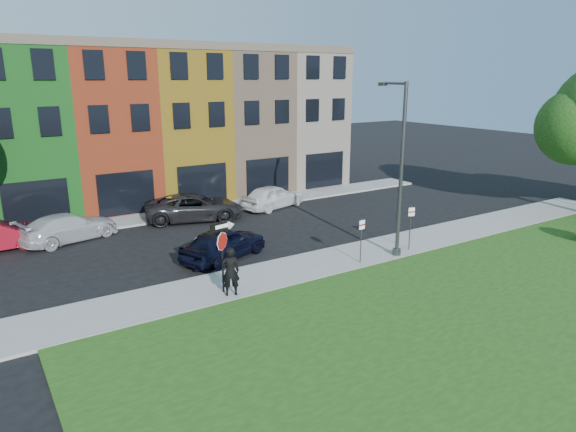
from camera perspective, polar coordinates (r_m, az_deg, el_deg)
ground at (r=21.52m, az=8.24°, el=-7.82°), size 120.00×120.00×0.00m
sidewalk_near at (r=24.84m, az=7.25°, el=-4.43°), size 40.00×3.00×0.12m
sidewalk_far at (r=32.61m, az=-13.39°, el=0.06°), size 40.00×2.40×0.12m
rowhouse_block at (r=37.73m, az=-16.33°, el=9.51°), size 30.00×10.12×10.00m
stop_sign at (r=19.98m, az=-7.33°, el=-2.93°), size 1.04×0.26×2.89m
man at (r=20.04m, az=-6.42°, el=-6.14°), size 0.99×0.90×1.95m
sedan_near at (r=24.38m, az=-7.16°, el=-3.03°), size 4.97×5.83×1.56m
parked_car_silver at (r=29.21m, az=-23.19°, el=-1.16°), size 5.06×6.31×1.48m
parked_car_dark at (r=31.24m, az=-10.35°, el=0.98°), size 6.01×7.33×1.61m
parked_car_white at (r=33.60m, az=-1.71°, el=2.17°), size 4.21×5.50×1.55m
street_lamp at (r=24.33m, az=12.23°, el=4.98°), size 0.90×2.53×8.05m
parking_sign_a at (r=23.43m, az=8.15°, el=-2.12°), size 0.32×0.08×2.10m
parking_sign_b at (r=25.64m, az=13.47°, el=-0.70°), size 0.31×0.14×2.24m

